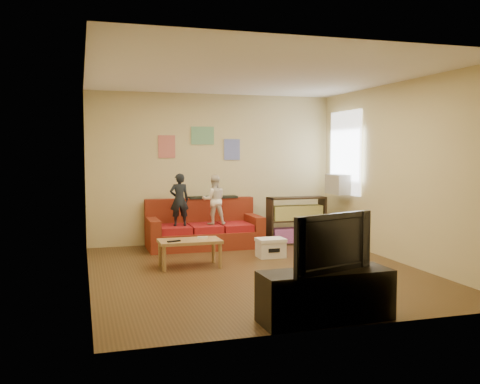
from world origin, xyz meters
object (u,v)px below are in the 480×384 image
object	(u,v)px
bookshelf	(296,223)
file_box	(271,248)
child_b	(214,200)
television	(326,242)
child_a	(179,200)
tv_stand	(326,295)
sofa	(204,230)
coffee_table	(190,244)

from	to	relation	value
bookshelf	file_box	distance (m)	1.39
child_b	television	distance (m)	4.15
child_a	bookshelf	distance (m)	2.19
child_b	file_box	distance (m)	1.40
child_b	tv_stand	size ratio (longest dim) A/B	0.64
bookshelf	television	bearing A→B (deg)	-108.93
sofa	tv_stand	world-z (taller)	sofa
file_box	coffee_table	bearing A→B (deg)	-165.89
sofa	child_b	size ratio (longest dim) A/B	2.31
bookshelf	file_box	xyz separation A→B (m)	(-0.88, -1.06, -0.22)
tv_stand	sofa	bearing A→B (deg)	91.49
child_a	child_b	size ratio (longest dim) A/B	1.05
tv_stand	bookshelf	bearing A→B (deg)	69.17
child_a	child_b	distance (m)	0.60
sofa	television	xyz separation A→B (m)	(0.26, -4.32, 0.50)
child_a	television	size ratio (longest dim) A/B	0.89
child_b	file_box	world-z (taller)	child_b
sofa	television	bearing A→B (deg)	-86.61
bookshelf	television	xyz separation A→B (m)	(-1.43, -4.18, 0.41)
bookshelf	child_b	bearing A→B (deg)	-179.07
child_a	sofa	bearing A→B (deg)	-158.27
child_a	bookshelf	size ratio (longest dim) A/B	0.84
child_a	coffee_table	size ratio (longest dim) A/B	1.00
tv_stand	coffee_table	bearing A→B (deg)	104.33
file_box	television	world-z (taller)	television
sofa	tv_stand	xyz separation A→B (m)	(0.26, -4.32, -0.04)
coffee_table	tv_stand	world-z (taller)	tv_stand
coffee_table	bookshelf	bearing A→B (deg)	31.98
coffee_table	television	bearing A→B (deg)	-73.77
tv_stand	child_b	bearing A→B (deg)	89.59
child_b	coffee_table	xyz separation A→B (m)	(-0.70, -1.37, -0.49)
child_a	coffee_table	bearing A→B (deg)	87.28
coffee_table	tv_stand	xyz separation A→B (m)	(0.81, -2.78, -0.09)
child_b	coffee_table	bearing A→B (deg)	66.59
bookshelf	sofa	bearing A→B (deg)	175.20
child_b	sofa	bearing A→B (deg)	-44.83
bookshelf	file_box	bearing A→B (deg)	-129.68
tv_stand	file_box	bearing A→B (deg)	78.00
sofa	coffee_table	distance (m)	1.64
child_a	child_b	world-z (taller)	child_a
child_b	child_a	bearing A→B (deg)	3.61
child_a	tv_stand	bearing A→B (deg)	101.14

